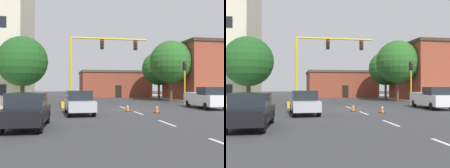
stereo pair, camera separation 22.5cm
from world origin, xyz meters
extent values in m
plane|color=#38383A|center=(0.00, 0.00, 0.00)|extent=(160.00, 160.00, 0.00)
cube|color=#B2ADA3|center=(12.86, 8.00, 0.07)|extent=(6.00, 56.00, 0.14)
cube|color=silver|center=(0.00, -8.50, 0.00)|extent=(0.16, 2.40, 0.01)
cube|color=silver|center=(0.00, -3.00, 0.00)|extent=(0.16, 2.40, 0.01)
cube|color=silver|center=(0.00, 2.50, 0.00)|extent=(0.16, 2.40, 0.01)
cube|color=brown|center=(4.02, 27.76, 2.25)|extent=(12.64, 9.62, 4.51)
cube|color=#4C4238|center=(4.02, 27.76, 4.71)|extent=(12.94, 9.92, 0.40)
cube|color=black|center=(4.02, 22.92, 1.10)|extent=(1.10, 0.06, 2.20)
cube|color=brown|center=(17.44, 13.77, 3.94)|extent=(13.42, 10.90, 7.88)
cube|color=#3D2D23|center=(17.44, 13.77, 8.08)|extent=(13.72, 11.20, 0.40)
cube|color=yellow|center=(-4.94, 3.10, 0.28)|extent=(1.80, 1.20, 0.55)
cylinder|color=yellow|center=(-4.94, 3.10, 3.65)|extent=(0.20, 0.20, 6.20)
cylinder|color=yellow|center=(-1.15, 3.10, 6.75)|extent=(7.58, 0.16, 0.16)
cube|color=black|center=(-1.91, 3.10, 6.18)|extent=(0.32, 0.36, 0.95)
sphere|color=red|center=(-1.91, 2.91, 6.45)|extent=(0.20, 0.20, 0.20)
sphere|color=#38280A|center=(-1.91, 2.91, 6.17)|extent=(0.20, 0.20, 0.20)
sphere|color=black|center=(-1.91, 2.91, 5.89)|extent=(0.20, 0.20, 0.20)
cube|color=black|center=(1.50, 3.10, 6.18)|extent=(0.32, 0.36, 0.95)
sphere|color=red|center=(1.50, 2.91, 6.45)|extent=(0.20, 0.20, 0.20)
sphere|color=#38280A|center=(1.50, 2.91, 6.17)|extent=(0.20, 0.20, 0.20)
sphere|color=black|center=(1.50, 2.91, 5.89)|extent=(0.20, 0.20, 0.20)
cylinder|color=yellow|center=(7.78, 4.99, 2.40)|extent=(0.14, 0.14, 4.80)
cube|color=black|center=(7.78, 4.99, 4.33)|extent=(0.32, 0.36, 0.95)
sphere|color=red|center=(7.78, 4.80, 4.60)|extent=(0.20, 0.20, 0.20)
sphere|color=#38280A|center=(7.78, 4.80, 4.32)|extent=(0.20, 0.20, 0.20)
sphere|color=black|center=(7.78, 4.80, 4.04)|extent=(0.20, 0.20, 0.20)
cylinder|color=brown|center=(9.72, 18.11, 1.44)|extent=(0.36, 0.36, 2.89)
sphere|color=#286023|center=(9.72, 18.11, 4.94)|extent=(5.48, 5.48, 5.48)
cylinder|color=#4C3823|center=(-9.40, 3.14, 1.31)|extent=(0.36, 0.36, 2.63)
sphere|color=#1E511E|center=(-9.40, 3.14, 4.38)|extent=(4.66, 4.66, 4.66)
cylinder|color=brown|center=(8.82, 11.15, 1.58)|extent=(0.36, 0.36, 3.17)
sphere|color=#286023|center=(8.82, 11.15, 5.35)|extent=(5.83, 5.83, 5.83)
cube|color=white|center=(7.29, -0.18, 0.81)|extent=(2.31, 5.51, 0.95)
cube|color=#1E2328|center=(7.23, -1.08, 1.64)|extent=(1.94, 1.90, 0.70)
cube|color=white|center=(7.36, 1.01, 1.37)|extent=(2.16, 2.92, 0.16)
cylinder|color=black|center=(6.28, -1.96, 0.34)|extent=(0.26, 0.69, 0.68)
cylinder|color=black|center=(8.29, 1.60, 0.34)|extent=(0.26, 0.69, 0.68)
cylinder|color=black|center=(6.50, 1.71, 0.34)|extent=(0.26, 0.69, 0.68)
cube|color=black|center=(-7.43, -8.83, 0.69)|extent=(2.06, 4.58, 0.70)
cube|color=#1E2328|center=(-7.42, -8.73, 1.39)|extent=(1.81, 2.38, 0.70)
cylinder|color=black|center=(-8.18, -7.26, 0.34)|extent=(0.25, 0.69, 0.68)
cylinder|color=black|center=(-6.53, -7.34, 0.34)|extent=(0.25, 0.69, 0.68)
cylinder|color=black|center=(-8.33, -10.32, 0.34)|extent=(0.25, 0.69, 0.68)
cylinder|color=black|center=(-6.68, -10.40, 0.34)|extent=(0.25, 0.69, 0.68)
cube|color=#B7B7BC|center=(-4.53, -3.14, 0.69)|extent=(2.08, 4.59, 0.70)
cube|color=#1E2328|center=(-4.53, -3.04, 1.39)|extent=(1.82, 2.38, 0.70)
cylinder|color=black|center=(-5.43, -1.65, 0.34)|extent=(0.25, 0.69, 0.68)
cylinder|color=black|center=(-3.78, -1.57, 0.34)|extent=(0.25, 0.69, 0.68)
cylinder|color=black|center=(-5.27, -4.71, 0.34)|extent=(0.25, 0.69, 0.68)
cylinder|color=black|center=(-3.63, -4.62, 0.34)|extent=(0.25, 0.69, 0.68)
cube|color=black|center=(-0.49, -1.58, 0.02)|extent=(0.36, 0.36, 0.04)
cone|color=orange|center=(-0.49, -1.58, 0.33)|extent=(0.28, 0.28, 0.57)
cylinder|color=white|center=(-0.49, -1.58, 0.39)|extent=(0.19, 0.19, 0.08)
cube|color=black|center=(1.43, -3.15, 0.02)|extent=(0.36, 0.36, 0.04)
cone|color=orange|center=(1.43, -3.15, 0.35)|extent=(0.28, 0.28, 0.61)
cylinder|color=white|center=(1.43, -3.15, 0.42)|extent=(0.19, 0.19, 0.08)
camera|label=1|loc=(-5.69, -22.18, 2.07)|focal=41.69mm
camera|label=2|loc=(-5.47, -22.22, 2.07)|focal=41.69mm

